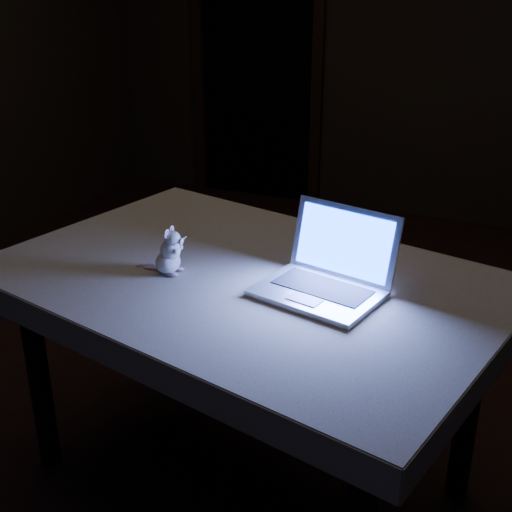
% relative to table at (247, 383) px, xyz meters
% --- Properties ---
extents(floor, '(5.00, 5.00, 0.00)m').
position_rel_table_xyz_m(floor, '(-0.16, 0.57, -0.41)').
color(floor, black).
rests_on(floor, ground).
extents(back_wall, '(4.50, 0.04, 2.60)m').
position_rel_table_xyz_m(back_wall, '(-0.16, 3.07, 0.89)').
color(back_wall, black).
rests_on(back_wall, ground).
extents(doorway, '(1.06, 0.36, 2.13)m').
position_rel_table_xyz_m(doorway, '(-1.26, 3.07, 0.66)').
color(doorway, black).
rests_on(doorway, back_wall).
extents(table, '(1.72, 1.32, 0.82)m').
position_rel_table_xyz_m(table, '(0.00, 0.00, 0.00)').
color(table, black).
rests_on(table, floor).
extents(tablecloth, '(1.64, 1.10, 0.09)m').
position_rel_table_xyz_m(tablecloth, '(-0.10, -0.05, 0.37)').
color(tablecloth, '#BEB7A0').
rests_on(tablecloth, table).
extents(laptop, '(0.42, 0.39, 0.24)m').
position_rel_table_xyz_m(laptop, '(0.26, -0.06, 0.54)').
color(laptop, silver).
rests_on(laptop, tablecloth).
extents(plush_mouse, '(0.14, 0.14, 0.16)m').
position_rel_table_xyz_m(plush_mouse, '(-0.24, -0.09, 0.50)').
color(plush_mouse, silver).
rests_on(plush_mouse, tablecloth).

